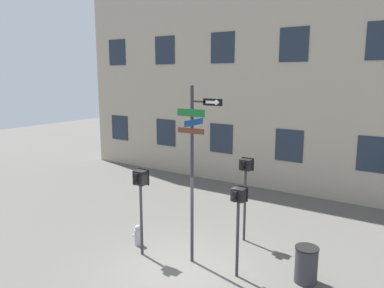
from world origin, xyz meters
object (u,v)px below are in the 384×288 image
(pedestrian_signal_left, at_px, (140,188))
(pedestrian_signal_across, at_px, (245,176))
(pedestrian_signal_right, at_px, (238,207))
(street_sign_pole, at_px, (194,161))
(trash_bin, at_px, (306,265))
(fire_hydrant, at_px, (138,235))

(pedestrian_signal_left, distance_m, pedestrian_signal_across, 3.30)
(pedestrian_signal_right, xyz_separation_m, pedestrian_signal_across, (-0.80, 2.10, 0.20))
(street_sign_pole, xyz_separation_m, trash_bin, (2.97, 0.72, -2.48))
(pedestrian_signal_across, xyz_separation_m, trash_bin, (2.40, -1.37, -1.65))
(street_sign_pole, relative_size, pedestrian_signal_across, 1.84)
(fire_hydrant, xyz_separation_m, trash_bin, (5.02, 0.78, 0.16))
(pedestrian_signal_right, bearing_deg, street_sign_pole, 179.35)
(pedestrian_signal_left, distance_m, trash_bin, 4.92)
(pedestrian_signal_right, relative_size, fire_hydrant, 3.73)
(pedestrian_signal_right, bearing_deg, fire_hydrant, -179.24)
(fire_hydrant, bearing_deg, trash_bin, 8.80)
(pedestrian_signal_right, xyz_separation_m, trash_bin, (1.60, 0.73, -1.44))
(street_sign_pole, xyz_separation_m, pedestrian_signal_right, (1.37, -0.02, -1.03))
(street_sign_pole, xyz_separation_m, fire_hydrant, (-2.06, -0.06, -2.64))
(trash_bin, bearing_deg, pedestrian_signal_left, -165.33)
(pedestrian_signal_right, relative_size, pedestrian_signal_across, 0.91)
(street_sign_pole, bearing_deg, fire_hydrant, -178.30)
(pedestrian_signal_left, relative_size, fire_hydrant, 3.93)
(fire_hydrant, bearing_deg, pedestrian_signal_right, 0.76)
(pedestrian_signal_left, xyz_separation_m, trash_bin, (4.50, 1.18, -1.58))
(street_sign_pole, distance_m, fire_hydrant, 3.34)
(street_sign_pole, bearing_deg, pedestrian_signal_right, -0.65)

